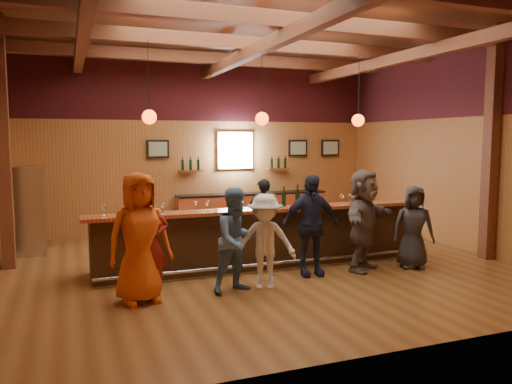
# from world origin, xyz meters

# --- Properties ---
(room) EXTENTS (9.04, 9.00, 4.52)m
(room) POSITION_xyz_m (0.00, 0.06, 3.21)
(room) COLOR brown
(room) RESTS_ON ground
(bar_counter) EXTENTS (6.30, 1.07, 1.11)m
(bar_counter) POSITION_xyz_m (0.02, 0.15, 0.52)
(bar_counter) COLOR black
(bar_counter) RESTS_ON ground
(back_bar_cabinet) EXTENTS (4.00, 0.52, 0.95)m
(back_bar_cabinet) POSITION_xyz_m (1.20, 3.72, 0.48)
(back_bar_cabinet) COLOR #93381A
(back_bar_cabinet) RESTS_ON ground
(window) EXTENTS (0.95, 0.09, 0.95)m
(window) POSITION_xyz_m (0.80, 3.95, 2.05)
(window) COLOR silver
(window) RESTS_ON room
(framed_pictures) EXTENTS (5.35, 0.05, 0.45)m
(framed_pictures) POSITION_xyz_m (1.67, 3.94, 2.10)
(framed_pictures) COLOR black
(framed_pictures) RESTS_ON room
(wine_shelves) EXTENTS (3.00, 0.18, 0.30)m
(wine_shelves) POSITION_xyz_m (0.80, 3.88, 1.62)
(wine_shelves) COLOR #93381A
(wine_shelves) RESTS_ON room
(pendant_lights) EXTENTS (4.24, 0.24, 1.37)m
(pendant_lights) POSITION_xyz_m (0.00, 0.00, 2.71)
(pendant_lights) COLOR black
(pendant_lights) RESTS_ON room
(stainless_fridge) EXTENTS (0.70, 0.70, 1.80)m
(stainless_fridge) POSITION_xyz_m (-4.10, 2.60, 0.90)
(stainless_fridge) COLOR silver
(stainless_fridge) RESTS_ON ground
(customer_orange) EXTENTS (1.01, 0.76, 1.88)m
(customer_orange) POSITION_xyz_m (-2.37, -1.28, 0.94)
(customer_orange) COLOR #C54A12
(customer_orange) RESTS_ON ground
(customer_redvest) EXTENTS (0.66, 0.49, 1.67)m
(customer_redvest) POSITION_xyz_m (-2.26, -1.23, 0.83)
(customer_redvest) COLOR maroon
(customer_redvest) RESTS_ON ground
(customer_denim) EXTENTS (0.90, 0.77, 1.61)m
(customer_denim) POSITION_xyz_m (-0.91, -1.29, 0.80)
(customer_denim) COLOR #4F749E
(customer_denim) RESTS_ON ground
(customer_white) EXTENTS (1.10, 0.88, 1.49)m
(customer_white) POSITION_xyz_m (-0.46, -1.30, 0.75)
(customer_white) COLOR silver
(customer_white) RESTS_ON ground
(customer_navy) EXTENTS (1.06, 0.53, 1.75)m
(customer_navy) POSITION_xyz_m (0.56, -0.85, 0.87)
(customer_navy) COLOR #1D213A
(customer_navy) RESTS_ON ground
(customer_brown) EXTENTS (1.68, 1.42, 1.81)m
(customer_brown) POSITION_xyz_m (1.59, -0.90, 0.91)
(customer_brown) COLOR #5E504B
(customer_brown) RESTS_ON ground
(customer_dark) EXTENTS (0.87, 0.74, 1.50)m
(customer_dark) POSITION_xyz_m (2.53, -1.08, 0.75)
(customer_dark) COLOR #29292B
(customer_dark) RESTS_ON ground
(bartender) EXTENTS (0.62, 0.48, 1.52)m
(bartender) POSITION_xyz_m (0.52, 1.28, 0.76)
(bartender) COLOR black
(bartender) RESTS_ON ground
(ice_bucket) EXTENTS (0.21, 0.21, 0.23)m
(ice_bucket) POSITION_xyz_m (0.13, -0.07, 1.22)
(ice_bucket) COLOR brown
(ice_bucket) RESTS_ON bar_counter
(bottle_a) EXTENTS (0.08, 0.08, 0.37)m
(bottle_a) POSITION_xyz_m (0.41, -0.07, 1.25)
(bottle_a) COLOR black
(bottle_a) RESTS_ON bar_counter
(bottle_b) EXTENTS (0.08, 0.08, 0.39)m
(bottle_b) POSITION_xyz_m (0.71, -0.02, 1.26)
(bottle_b) COLOR black
(bottle_b) RESTS_ON bar_counter
(glass_a) EXTENTS (0.09, 0.09, 0.19)m
(glass_a) POSITION_xyz_m (-2.77, -0.17, 1.25)
(glass_a) COLOR silver
(glass_a) RESTS_ON bar_counter
(glass_b) EXTENTS (0.07, 0.07, 0.16)m
(glass_b) POSITION_xyz_m (-1.82, -0.12, 1.22)
(glass_b) COLOR silver
(glass_b) RESTS_ON bar_counter
(glass_c) EXTENTS (0.07, 0.07, 0.16)m
(glass_c) POSITION_xyz_m (-1.25, -0.09, 1.23)
(glass_c) COLOR silver
(glass_c) RESTS_ON bar_counter
(glass_d) EXTENTS (0.08, 0.08, 0.19)m
(glass_d) POSITION_xyz_m (-1.09, -0.26, 1.24)
(glass_d) COLOR silver
(glass_d) RESTS_ON bar_counter
(glass_e) EXTENTS (0.08, 0.08, 0.18)m
(glass_e) POSITION_xyz_m (-0.41, -0.12, 1.24)
(glass_e) COLOR silver
(glass_e) RESTS_ON bar_counter
(glass_f) EXTENTS (0.08, 0.08, 0.17)m
(glass_f) POSITION_xyz_m (0.87, -0.18, 1.23)
(glass_f) COLOR silver
(glass_f) RESTS_ON bar_counter
(glass_g) EXTENTS (0.08, 0.08, 0.19)m
(glass_g) POSITION_xyz_m (1.55, -0.20, 1.25)
(glass_g) COLOR silver
(glass_g) RESTS_ON bar_counter
(glass_h) EXTENTS (0.08, 0.08, 0.19)m
(glass_h) POSITION_xyz_m (1.76, -0.16, 1.24)
(glass_h) COLOR silver
(glass_h) RESTS_ON bar_counter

